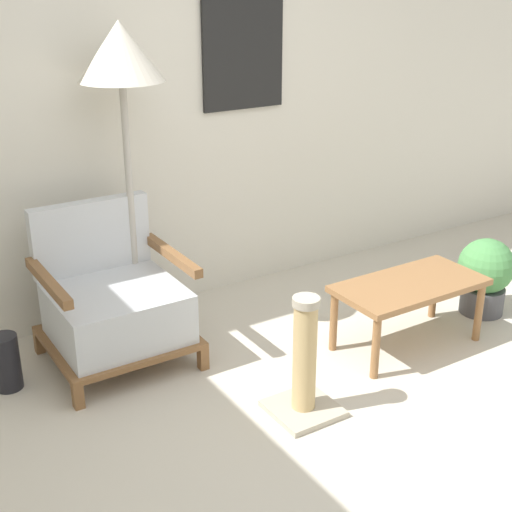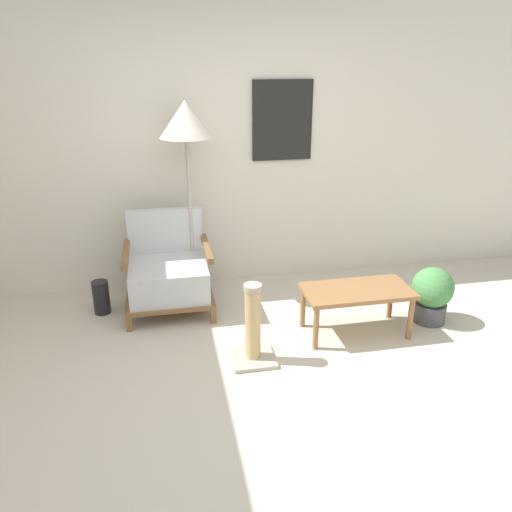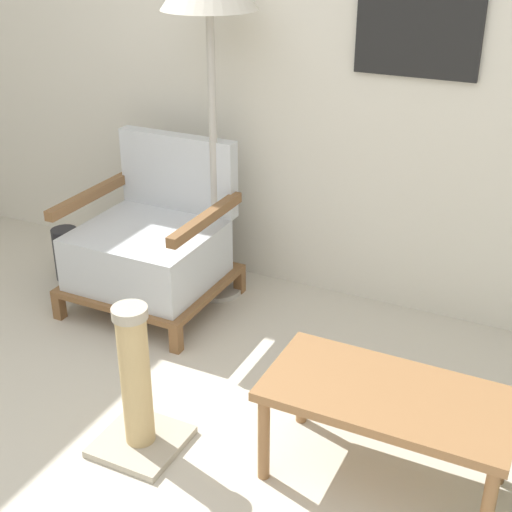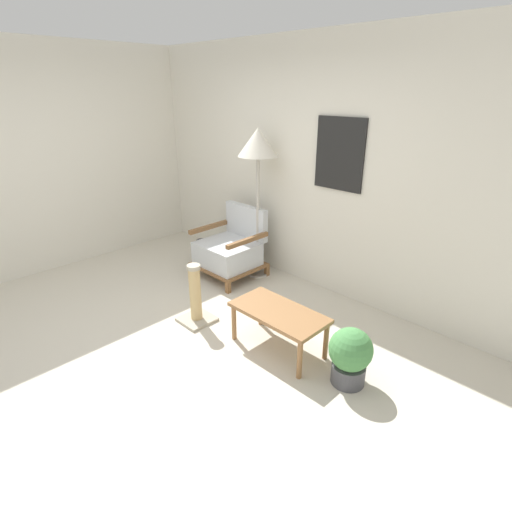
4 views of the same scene
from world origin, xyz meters
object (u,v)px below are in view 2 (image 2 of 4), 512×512
Objects in this scene: floor_lamp at (186,128)px; scratching_post at (253,332)px; coffee_table at (357,295)px; armchair at (168,273)px; vase at (101,297)px; potted_plant at (432,293)px.

scratching_post is (0.33, -1.21, -1.30)m from floor_lamp.
scratching_post is at bearing -165.32° from coffee_table.
vase is (-0.59, 0.02, -0.18)m from armchair.
floor_lamp is 1.81m from scratching_post.
armchair reaches higher than vase.
scratching_post is at bearing -169.61° from potted_plant.
coffee_table is 1.39× the size of scratching_post.
armchair is at bearing 162.51° from potted_plant.
potted_plant is (2.15, -0.68, -0.07)m from armchair.
potted_plant reaches higher than coffee_table.
armchair is 2.81× the size of vase.
floor_lamp is at bearing 154.28° from potted_plant.
scratching_post is at bearing -59.59° from armchair.
floor_lamp is 2.88× the size of scratching_post.
potted_plant is at bearing -14.19° from vase.
vase is 2.83m from potted_plant.
scratching_post reaches higher than potted_plant.
armchair is 1.13m from scratching_post.
scratching_post is at bearing -74.62° from floor_lamp.
floor_lamp is 2.07× the size of coffee_table.
armchair is 1.36× the size of scratching_post.
armchair is 2.26m from potted_plant.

